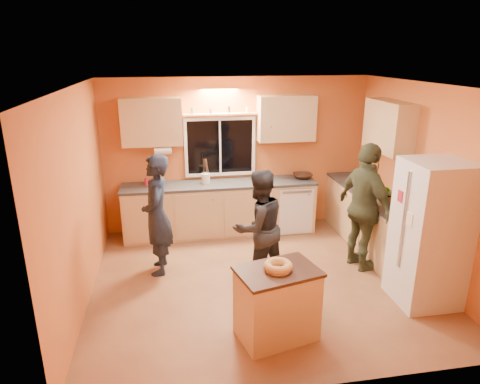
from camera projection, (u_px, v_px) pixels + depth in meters
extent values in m
plane|color=brown|center=(261.00, 280.00, 5.86)|extent=(4.50, 4.50, 0.00)
cube|color=#D46E36|center=(237.00, 155.00, 7.33)|extent=(4.50, 0.04, 2.60)
cube|color=#D46E36|center=(315.00, 263.00, 3.58)|extent=(4.50, 0.04, 2.60)
cube|color=#D46E36|center=(79.00, 200.00, 5.09)|extent=(0.04, 4.00, 2.60)
cube|color=#D46E36|center=(424.00, 182.00, 5.81)|extent=(0.04, 4.00, 2.60)
cube|color=white|center=(265.00, 86.00, 5.05)|extent=(4.50, 4.00, 0.02)
cube|color=black|center=(220.00, 147.00, 7.22)|extent=(1.10, 0.02, 0.90)
cube|color=white|center=(220.00, 147.00, 7.20)|extent=(1.20, 0.04, 1.00)
cube|color=tan|center=(152.00, 122.00, 6.75)|extent=(0.95, 0.33, 0.75)
cube|color=tan|center=(286.00, 118.00, 7.10)|extent=(0.95, 0.33, 0.75)
cube|color=tan|center=(389.00, 126.00, 6.34)|extent=(0.33, 1.00, 0.75)
cylinder|color=silver|center=(163.00, 151.00, 6.81)|extent=(0.27, 0.12, 0.12)
cube|color=tan|center=(220.00, 209.00, 7.26)|extent=(3.20, 0.60, 0.86)
cube|color=#282B2D|center=(220.00, 184.00, 7.12)|extent=(3.24, 0.62, 0.04)
cube|color=tan|center=(348.00, 202.00, 7.63)|extent=(0.60, 0.60, 0.86)
cube|color=#282B2D|center=(350.00, 178.00, 7.49)|extent=(0.62, 0.62, 0.04)
cube|color=tan|center=(380.00, 228.00, 6.51)|extent=(0.60, 1.80, 0.86)
cube|color=#282B2D|center=(383.00, 200.00, 6.37)|extent=(0.62, 1.84, 0.04)
cube|color=silver|center=(430.00, 234.00, 5.13)|extent=(0.72, 0.70, 1.80)
cube|color=tan|center=(277.00, 305.00, 4.60)|extent=(0.91, 0.72, 0.79)
cube|color=black|center=(278.00, 271.00, 4.47)|extent=(0.95, 0.76, 0.04)
torus|color=tan|center=(278.00, 266.00, 4.45)|extent=(0.31, 0.31, 0.09)
imported|color=black|center=(157.00, 215.00, 5.86)|extent=(0.42, 0.63, 1.69)
imported|color=black|center=(259.00, 227.00, 5.63)|extent=(0.93, 0.84, 1.56)
imported|color=#353D27|center=(365.00, 208.00, 5.95)|extent=(0.67, 1.14, 1.83)
imported|color=black|center=(303.00, 176.00, 7.37)|extent=(0.34, 0.34, 0.08)
cylinder|color=#EEE9C7|center=(206.00, 179.00, 7.06)|extent=(0.14, 0.14, 0.17)
imported|color=gray|center=(390.00, 194.00, 6.10)|extent=(0.28, 0.24, 0.30)
cube|color=#B41B2D|center=(366.00, 184.00, 6.94)|extent=(0.17, 0.14, 0.07)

